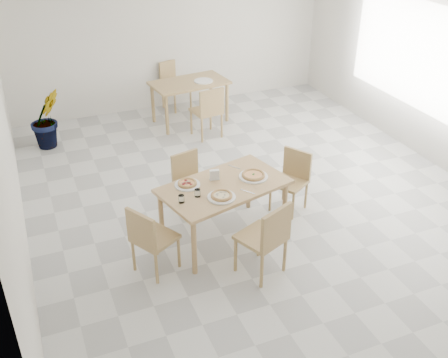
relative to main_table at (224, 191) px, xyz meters
name	(u,v)px	position (x,y,z in m)	size (l,w,h in m)	color
room	(421,57)	(3.72, 1.21, 0.83)	(7.28, 7.00, 7.00)	silver
main_table	(224,191)	(0.00, 0.00, 0.00)	(1.63, 1.17, 0.75)	tan
chair_south	(267,236)	(0.16, -0.82, -0.14)	(0.59, 0.59, 0.91)	tan
chair_north	(189,178)	(-0.17, 0.78, -0.20)	(0.47, 0.47, 0.80)	tan
chair_west	(149,237)	(-1.00, -0.30, -0.18)	(0.57, 0.57, 0.84)	tan
chair_east	(292,176)	(1.09, 0.30, -0.20)	(0.55, 0.55, 0.81)	tan
plate_margherita	(253,176)	(0.39, 0.03, 0.09)	(0.35, 0.35, 0.02)	white
plate_mushroom	(222,197)	(-0.13, -0.25, 0.09)	(0.32, 0.32, 0.02)	white
plate_pepperoni	(187,185)	(-0.40, 0.15, 0.09)	(0.30, 0.30, 0.02)	white
pizza_margherita	(253,175)	(0.39, 0.03, 0.12)	(0.36, 0.36, 0.03)	#E7B96C
pizza_mushroom	(222,195)	(-0.13, -0.25, 0.12)	(0.30, 0.30, 0.03)	#E7B96C
pizza_pepperoni	(187,183)	(-0.40, 0.15, 0.12)	(0.27, 0.27, 0.03)	#E7B96C
tumbler_a	(181,199)	(-0.58, -0.17, 0.13)	(0.07, 0.07, 0.09)	white
tumbler_b	(197,193)	(-0.37, -0.12, 0.13)	(0.07, 0.07, 0.09)	white
napkin_holder	(214,175)	(-0.06, 0.14, 0.15)	(0.13, 0.08, 0.14)	silver
fork_a	(248,192)	(0.19, -0.25, 0.09)	(0.02, 0.19, 0.01)	silver
fork_b	(234,167)	(0.28, 0.34, 0.09)	(0.01, 0.18, 0.01)	silver
second_table	(189,87)	(0.77, 3.49, -0.01)	(1.39, 0.91, 0.75)	tan
chair_back_s	(209,109)	(0.84, 2.73, -0.15)	(0.50, 0.50, 0.90)	tan
chair_back_n	(173,81)	(0.72, 4.27, -0.15)	(0.56, 0.56, 0.89)	tan
plate_empty	(203,81)	(1.01, 3.41, 0.09)	(0.33, 0.33, 0.02)	white
potted_plant	(47,119)	(-1.69, 3.42, -0.18)	(0.53, 0.43, 0.97)	#25611D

